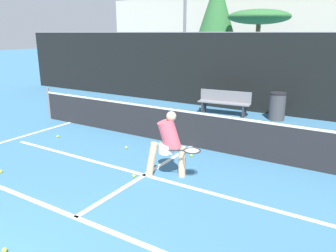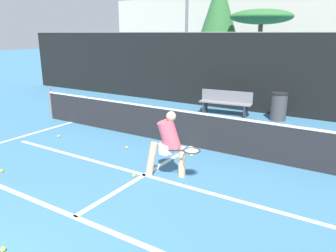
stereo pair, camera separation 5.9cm
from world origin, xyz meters
The scene contains 18 objects.
court_baseline_near centered at (0.00, 2.43, 0.00)m, with size 11.00×0.10×0.01m, color white.
court_service_line centered at (0.00, 4.34, 0.00)m, with size 8.25×0.10×0.01m, color white.
court_center_mark centered at (0.00, 4.44, 0.00)m, with size 0.10×4.01×0.01m, color white.
court_sideline_left centered at (-4.51, 4.44, 0.00)m, with size 0.10×5.01×0.01m, color white.
net centered at (0.00, 6.44, 0.51)m, with size 11.09×0.09×1.07m.
fence_back centered at (0.00, 11.12, 1.44)m, with size 24.00×0.06×2.89m.
player_practicing centered at (0.46, 4.56, 0.74)m, with size 1.21×0.56×1.38m.
tennis_ball_scattered_0 centered at (-0.12, 4.15, 0.03)m, with size 0.07×0.07×0.07m, color #D1E033.
tennis_ball_scattered_3 centered at (0.34, 5.77, 0.03)m, with size 0.07×0.07×0.07m, color #D1E033.
tennis_ball_scattered_5 centered at (-3.57, 5.12, 0.03)m, with size 0.07×0.07×0.07m, color #D1E033.
tennis_ball_scattered_6 centered at (-1.33, 5.40, 0.03)m, with size 0.07×0.07×0.07m, color #D1E033.
tennis_ball_scattered_7 centered at (-2.65, 2.83, 0.03)m, with size 0.07×0.07×0.07m, color #D1E033.
tennis_ball_scattered_8 centered at (-0.15, 1.32, 0.03)m, with size 0.07×0.07×0.07m, color #D1E033.
courtside_bench centered at (-0.62, 10.15, 0.48)m, with size 1.90×0.58×0.86m.
trash_bin centered at (1.18, 10.37, 0.47)m, with size 0.56×0.56×0.93m.
tree_mid centered at (-2.58, 20.00, 3.75)m, with size 3.78×3.78×4.24m.
tree_east centered at (-5.64, 20.60, 4.60)m, with size 2.45×2.45×6.54m.
building_far centered at (0.00, 26.13, 2.88)m, with size 36.00×2.40×5.76m, color beige.
Camera 2 is at (3.76, -0.71, 2.86)m, focal length 35.00 mm.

